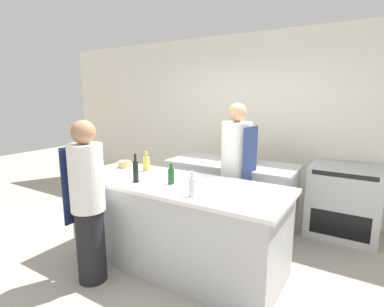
{
  "coord_description": "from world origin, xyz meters",
  "views": [
    {
      "loc": [
        1.76,
        -2.52,
        1.84
      ],
      "look_at": [
        0.0,
        0.35,
        1.19
      ],
      "focal_mm": 28.0,
      "sensor_mm": 36.0,
      "label": 1
    }
  ],
  "objects_px": {
    "bottle_olive_oil": "(192,187)",
    "bottle_wine": "(136,171)",
    "bottle_sauce": "(101,164)",
    "bowl_prep_small": "(124,164)",
    "oven_range": "(343,201)",
    "stockpot": "(246,155)",
    "chef_at_prep_near": "(88,203)",
    "bowl_mixing_large": "(93,174)",
    "bottle_vinegar": "(171,176)",
    "bottle_cooking_oil": "(146,163)",
    "chef_at_stove": "(236,175)"
  },
  "relations": [
    {
      "from": "bottle_vinegar",
      "to": "bottle_sauce",
      "type": "xyz_separation_m",
      "value": [
        -1.05,
        0.0,
        -0.0
      ]
    },
    {
      "from": "bottle_wine",
      "to": "chef_at_prep_near",
      "type": "bearing_deg",
      "value": -112.66
    },
    {
      "from": "bottle_sauce",
      "to": "chef_at_stove",
      "type": "bearing_deg",
      "value": 31.98
    },
    {
      "from": "chef_at_prep_near",
      "to": "bowl_mixing_large",
      "type": "distance_m",
      "value": 0.55
    },
    {
      "from": "chef_at_stove",
      "to": "bottle_olive_oil",
      "type": "bearing_deg",
      "value": 8.43
    },
    {
      "from": "stockpot",
      "to": "chef_at_prep_near",
      "type": "bearing_deg",
      "value": -112.79
    },
    {
      "from": "chef_at_stove",
      "to": "bottle_olive_oil",
      "type": "distance_m",
      "value": 1.11
    },
    {
      "from": "stockpot",
      "to": "bowl_prep_small",
      "type": "bearing_deg",
      "value": -138.33
    },
    {
      "from": "bottle_vinegar",
      "to": "bottle_cooking_oil",
      "type": "distance_m",
      "value": 0.65
    },
    {
      "from": "bottle_olive_oil",
      "to": "bottle_wine",
      "type": "xyz_separation_m",
      "value": [
        -0.74,
        0.08,
        0.03
      ]
    },
    {
      "from": "bottle_wine",
      "to": "bottle_sauce",
      "type": "xyz_separation_m",
      "value": [
        -0.7,
        0.15,
        -0.04
      ]
    },
    {
      "from": "bottle_sauce",
      "to": "bowl_prep_small",
      "type": "xyz_separation_m",
      "value": [
        0.12,
        0.28,
        -0.04
      ]
    },
    {
      "from": "bottle_vinegar",
      "to": "bowl_mixing_large",
      "type": "height_order",
      "value": "bottle_vinegar"
    },
    {
      "from": "chef_at_prep_near",
      "to": "bottle_sauce",
      "type": "xyz_separation_m",
      "value": [
        -0.5,
        0.62,
        0.2
      ]
    },
    {
      "from": "bottle_olive_oil",
      "to": "bottle_sauce",
      "type": "bearing_deg",
      "value": 171.01
    },
    {
      "from": "bowl_mixing_large",
      "to": "stockpot",
      "type": "bearing_deg",
      "value": 53.05
    },
    {
      "from": "bottle_cooking_oil",
      "to": "stockpot",
      "type": "height_order",
      "value": "bottle_cooking_oil"
    },
    {
      "from": "oven_range",
      "to": "bottle_cooking_oil",
      "type": "relative_size",
      "value": 3.87
    },
    {
      "from": "oven_range",
      "to": "bowl_mixing_large",
      "type": "relative_size",
      "value": 5.07
    },
    {
      "from": "bottle_wine",
      "to": "stockpot",
      "type": "height_order",
      "value": "bottle_wine"
    },
    {
      "from": "bottle_vinegar",
      "to": "bottle_sauce",
      "type": "relative_size",
      "value": 1.04
    },
    {
      "from": "bottle_vinegar",
      "to": "bottle_sauce",
      "type": "height_order",
      "value": "bottle_vinegar"
    },
    {
      "from": "bottle_vinegar",
      "to": "bottle_sauce",
      "type": "distance_m",
      "value": 1.05
    },
    {
      "from": "bottle_wine",
      "to": "bottle_sauce",
      "type": "relative_size",
      "value": 1.47
    },
    {
      "from": "bottle_vinegar",
      "to": "stockpot",
      "type": "distance_m",
      "value": 1.4
    },
    {
      "from": "bottle_sauce",
      "to": "bottle_vinegar",
      "type": "bearing_deg",
      "value": -0.05
    },
    {
      "from": "oven_range",
      "to": "bottle_vinegar",
      "type": "xyz_separation_m",
      "value": [
        -1.5,
        -1.81,
        0.56
      ]
    },
    {
      "from": "chef_at_stove",
      "to": "bottle_vinegar",
      "type": "bearing_deg",
      "value": -15.67
    },
    {
      "from": "chef_at_prep_near",
      "to": "bottle_wine",
      "type": "height_order",
      "value": "chef_at_prep_near"
    },
    {
      "from": "chef_at_stove",
      "to": "chef_at_prep_near",
      "type": "bearing_deg",
      "value": -24.73
    },
    {
      "from": "bowl_mixing_large",
      "to": "bowl_prep_small",
      "type": "bearing_deg",
      "value": 91.73
    },
    {
      "from": "bottle_wine",
      "to": "stockpot",
      "type": "xyz_separation_m",
      "value": [
        0.64,
        1.52,
        -0.02
      ]
    },
    {
      "from": "bottle_olive_oil",
      "to": "stockpot",
      "type": "distance_m",
      "value": 1.6
    },
    {
      "from": "oven_range",
      "to": "chef_at_prep_near",
      "type": "distance_m",
      "value": 3.2
    },
    {
      "from": "oven_range",
      "to": "stockpot",
      "type": "relative_size",
      "value": 3.53
    },
    {
      "from": "bottle_olive_oil",
      "to": "bowl_prep_small",
      "type": "bearing_deg",
      "value": 159.0
    },
    {
      "from": "bottle_vinegar",
      "to": "stockpot",
      "type": "height_order",
      "value": "bottle_vinegar"
    },
    {
      "from": "chef_at_prep_near",
      "to": "bottle_vinegar",
      "type": "height_order",
      "value": "chef_at_prep_near"
    },
    {
      "from": "bowl_mixing_large",
      "to": "bottle_wine",
      "type": "bearing_deg",
      "value": 8.45
    },
    {
      "from": "chef_at_prep_near",
      "to": "bottle_wine",
      "type": "relative_size",
      "value": 5.25
    },
    {
      "from": "bottle_wine",
      "to": "bottle_cooking_oil",
      "type": "height_order",
      "value": "bottle_wine"
    },
    {
      "from": "bottle_vinegar",
      "to": "bowl_prep_small",
      "type": "distance_m",
      "value": 0.97
    },
    {
      "from": "bottle_wine",
      "to": "stockpot",
      "type": "bearing_deg",
      "value": 67.16
    },
    {
      "from": "bowl_mixing_large",
      "to": "bottle_olive_oil",
      "type": "bearing_deg",
      "value": 0.31
    },
    {
      "from": "bottle_sauce",
      "to": "bowl_mixing_large",
      "type": "bearing_deg",
      "value": -60.6
    },
    {
      "from": "chef_at_prep_near",
      "to": "bowl_mixing_large",
      "type": "xyz_separation_m",
      "value": [
        -0.37,
        0.39,
        0.14
      ]
    },
    {
      "from": "chef_at_prep_near",
      "to": "bottle_cooking_oil",
      "type": "distance_m",
      "value": 0.94
    },
    {
      "from": "oven_range",
      "to": "bottle_olive_oil",
      "type": "distance_m",
      "value": 2.39
    },
    {
      "from": "bottle_vinegar",
      "to": "bottle_olive_oil",
      "type": "bearing_deg",
      "value": -29.96
    },
    {
      "from": "oven_range",
      "to": "stockpot",
      "type": "xyz_separation_m",
      "value": [
        -1.21,
        -0.45,
        0.57
      ]
    }
  ]
}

